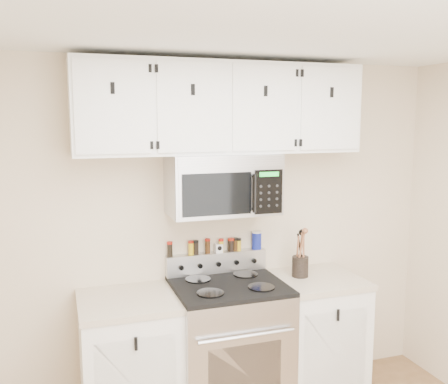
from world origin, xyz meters
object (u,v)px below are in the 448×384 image
range (229,347)px  utensil_crock (300,265)px  salt_canister (257,240)px  microwave (223,184)px

range → utensil_crock: bearing=7.0°
utensil_crock → salt_canister: (-0.26, 0.21, 0.16)m
range → salt_canister: 0.80m
range → microwave: microwave is taller
microwave → utensil_crock: microwave is taller
microwave → salt_canister: (0.32, 0.16, -0.46)m
range → salt_canister: bearing=41.4°
utensil_crock → salt_canister: bearing=141.4°
range → microwave: (0.00, 0.13, 1.14)m
microwave → salt_canister: microwave is taller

